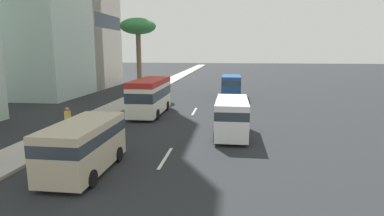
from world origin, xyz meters
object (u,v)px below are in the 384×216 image
at_px(pedestrian_by_tree, 128,94).
at_px(palm_tree, 138,29).
at_px(van_third, 84,144).
at_px(pedestrian_near_lamp, 68,120).
at_px(van_fourth, 232,115).
at_px(minibus_lead, 150,95).
at_px(van_second, 231,85).

relative_size(pedestrian_by_tree, palm_tree, 0.19).
height_order(van_third, pedestrian_near_lamp, van_third).
distance_m(van_third, van_fourth, 9.43).
xyz_separation_m(minibus_lead, pedestrian_near_lamp, (-7.67, 3.23, -0.50)).
bearing_deg(pedestrian_near_lamp, pedestrian_by_tree, -87.16).
bearing_deg(van_second, pedestrian_by_tree, 119.01).
bearing_deg(pedestrian_by_tree, minibus_lead, -83.70).
xyz_separation_m(van_third, pedestrian_near_lamp, (5.21, 3.60, -0.17)).
xyz_separation_m(minibus_lead, van_third, (-12.87, -0.37, -0.33)).
xyz_separation_m(van_second, palm_tree, (-0.29, 10.75, 6.37)).
bearing_deg(minibus_lead, van_second, 147.30).
bearing_deg(palm_tree, van_fourth, -146.39).
bearing_deg(palm_tree, minibus_lead, -158.85).
bearing_deg(pedestrian_by_tree, van_third, -108.02).
bearing_deg(van_second, palm_tree, 91.55).
height_order(pedestrian_near_lamp, palm_tree, palm_tree).
distance_m(van_fourth, palm_tree, 20.63).
distance_m(van_second, van_fourth, 16.61).
distance_m(minibus_lead, pedestrian_near_lamp, 8.33).
bearing_deg(palm_tree, van_third, -169.37).
relative_size(minibus_lead, van_fourth, 1.36).
xyz_separation_m(pedestrian_near_lamp, palm_tree, (17.94, 0.74, 6.66)).
distance_m(van_second, pedestrian_by_tree, 11.90).
relative_size(van_third, pedestrian_by_tree, 3.03).
xyz_separation_m(minibus_lead, palm_tree, (10.27, 3.97, 6.16)).
height_order(minibus_lead, van_second, minibus_lead).
xyz_separation_m(van_third, pedestrian_by_tree, (17.67, 3.99, -0.26)).
distance_m(minibus_lead, van_fourth, 9.17).
relative_size(van_fourth, pedestrian_by_tree, 3.03).
xyz_separation_m(van_second, pedestrian_by_tree, (-5.77, 10.40, -0.38)).
distance_m(pedestrian_near_lamp, pedestrian_by_tree, 12.47).
relative_size(pedestrian_near_lamp, palm_tree, 0.20).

